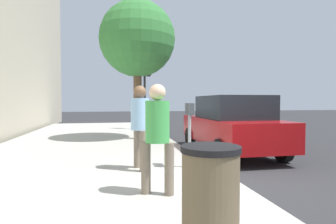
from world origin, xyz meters
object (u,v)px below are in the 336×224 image
at_px(traffic_signal, 147,83).
at_px(parked_sedan_near, 231,124).
at_px(parking_meter, 190,121).
at_px(trash_bin, 210,197).
at_px(pedestrian_at_meter, 140,120).
at_px(pedestrian_bystander, 157,130).
at_px(street_tree, 137,40).

bearing_deg(traffic_signal, parked_sedan_near, -164.00).
distance_m(parking_meter, trash_bin, 3.28).
relative_size(pedestrian_at_meter, traffic_signal, 0.49).
bearing_deg(pedestrian_bystander, street_tree, 19.76).
bearing_deg(parked_sedan_near, pedestrian_at_meter, 123.59).
relative_size(pedestrian_bystander, street_tree, 0.32).
relative_size(parked_sedan_near, street_tree, 0.83).
relative_size(street_tree, traffic_signal, 1.48).
distance_m(traffic_signal, trash_bin, 11.66).
bearing_deg(parking_meter, trash_bin, 167.16).
distance_m(pedestrian_at_meter, pedestrian_bystander, 1.58).
xyz_separation_m(street_tree, trash_bin, (-7.99, 0.04, -3.33)).
relative_size(pedestrian_at_meter, pedestrian_bystander, 1.04).
bearing_deg(traffic_signal, pedestrian_bystander, 173.71).
bearing_deg(parked_sedan_near, traffic_signal, 16.00).
bearing_deg(street_tree, pedestrian_bystander, 177.37).
xyz_separation_m(parked_sedan_near, trash_bin, (-5.18, 2.64, -0.24)).
height_order(parking_meter, trash_bin, parking_meter).
distance_m(parked_sedan_near, trash_bin, 5.82).
height_order(street_tree, trash_bin, street_tree).
distance_m(pedestrian_at_meter, parked_sedan_near, 3.61).
bearing_deg(pedestrian_bystander, trash_bin, -148.71).
xyz_separation_m(parked_sedan_near, traffic_signal, (6.29, 1.80, 1.68)).
height_order(pedestrian_bystander, parked_sedan_near, pedestrian_bystander).
height_order(pedestrian_at_meter, trash_bin, pedestrian_at_meter).
distance_m(pedestrian_bystander, traffic_signal, 10.02).
bearing_deg(parking_meter, pedestrian_bystander, 147.79).
bearing_deg(pedestrian_at_meter, parking_meter, -15.37).
bearing_deg(trash_bin, street_tree, -0.28).
relative_size(traffic_signal, trash_bin, 3.56).
bearing_deg(pedestrian_at_meter, pedestrian_bystander, -99.60).
distance_m(parking_meter, pedestrian_bystander, 1.82).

